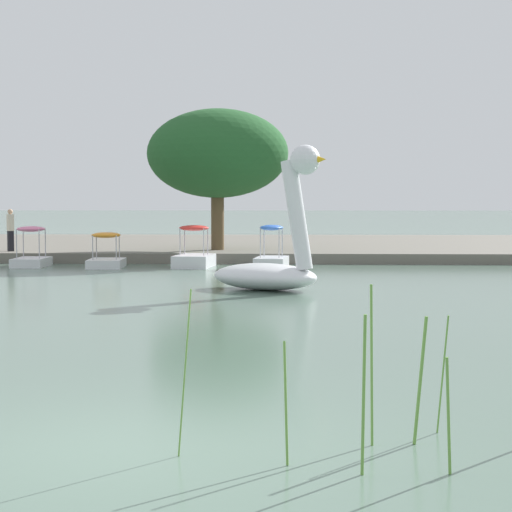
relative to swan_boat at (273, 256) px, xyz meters
The scene contains 10 objects.
ground_plane 15.31m from the swan_boat, 93.97° to the right, with size 408.84×408.84×0.00m, color #567060.
shore_bank_far 19.22m from the swan_boat, 93.16° to the left, with size 156.25×18.80×0.39m, color #6B665B.
swan_boat is the anchor object (origin of this frame).
pedal_boat_blue 8.30m from the swan_boat, 91.51° to the left, with size 1.27×2.07×1.52m.
pedal_boat_red 8.75m from the swan_boat, 110.03° to the left, with size 1.44×2.15×1.51m.
pedal_boat_orange 9.94m from the swan_boat, 127.86° to the left, with size 1.30×1.91×1.26m.
pedal_boat_pink 12.15m from the swan_boat, 137.20° to the left, with size 1.15×1.90×1.46m.
tree_sapling_by_fence 13.16m from the swan_boat, 101.29° to the left, with size 7.34×7.06×5.69m.
person_on_path 15.31m from the swan_boat, 133.57° to the left, with size 0.32×0.32×1.66m.
reed_clump_foreground 15.41m from the swan_boat, 83.86° to the right, with size 3.87×1.60×1.58m.
Camera 1 is at (1.51, -8.57, 2.39)m, focal length 63.06 mm.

